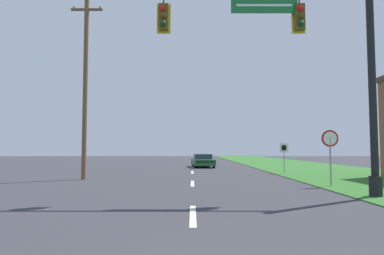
{
  "coord_description": "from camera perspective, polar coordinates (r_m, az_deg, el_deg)",
  "views": [
    {
      "loc": [
        -0.02,
        -2.79,
        1.68
      ],
      "look_at": [
        0.0,
        32.81,
        3.94
      ],
      "focal_mm": 32.0,
      "sensor_mm": 36.0,
      "label": 1
    }
  ],
  "objects": [
    {
      "name": "stop_sign",
      "position": [
        16.65,
        21.99,
        -2.73
      ],
      "size": [
        0.76,
        0.07,
        2.5
      ],
      "color": "gray",
      "rests_on": "grass_verge_right"
    },
    {
      "name": "grass_verge_right",
      "position": [
        34.48,
        17.84,
        -6.21
      ],
      "size": [
        10.0,
        110.0,
        0.04
      ],
      "color": "#2D6626",
      "rests_on": "ground"
    },
    {
      "name": "route_sign_post",
      "position": [
        24.09,
        15.04,
        -3.87
      ],
      "size": [
        0.55,
        0.06,
        2.03
      ],
      "color": "gray",
      "rests_on": "grass_verge_right"
    },
    {
      "name": "signal_mast",
      "position": [
        13.21,
        19.59,
        10.83
      ],
      "size": [
        8.79,
        0.47,
        8.1
      ],
      "color": "black",
      "rests_on": "grass_verge_right"
    },
    {
      "name": "car_ahead",
      "position": [
        32.12,
        1.75,
        -5.54
      ],
      "size": [
        2.19,
        4.77,
        1.19
      ],
      "color": "black",
      "rests_on": "ground"
    },
    {
      "name": "utility_pole_near",
      "position": [
        20.37,
        -17.38,
        7.18
      ],
      "size": [
        1.8,
        0.26,
        10.56
      ],
      "color": "brown",
      "rests_on": "ground"
    },
    {
      "name": "road_center_line",
      "position": [
        24.85,
        0.02,
        -7.49
      ],
      "size": [
        0.16,
        34.8,
        0.01
      ],
      "color": "silver",
      "rests_on": "ground"
    }
  ]
}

